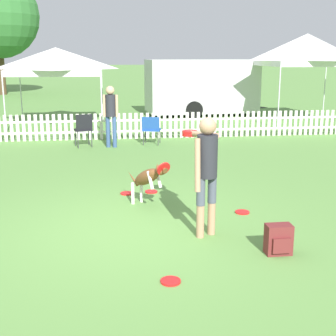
# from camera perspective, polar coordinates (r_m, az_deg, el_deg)

# --- Properties ---
(ground_plane) EXTENTS (240.00, 240.00, 0.00)m
(ground_plane) POSITION_cam_1_polar(r_m,az_deg,el_deg) (6.84, -4.26, -7.40)
(ground_plane) COLOR #5B8C42
(handler_person) EXTENTS (0.41, 1.09, 1.65)m
(handler_person) POSITION_cam_1_polar(r_m,az_deg,el_deg) (6.33, 4.61, 0.69)
(handler_person) COLOR tan
(handler_person) RESTS_ON ground_plane
(leaping_dog) EXTENTS (0.66, 1.08, 0.86)m
(leaping_dog) POSITION_cam_1_polar(r_m,az_deg,el_deg) (7.55, -2.43, -1.11)
(leaping_dog) COLOR brown
(leaping_dog) RESTS_ON ground_plane
(frisbee_near_handler) EXTENTS (0.23, 0.23, 0.02)m
(frisbee_near_handler) POSITION_cam_1_polar(r_m,az_deg,el_deg) (8.50, -5.06, -3.09)
(frisbee_near_handler) COLOR red
(frisbee_near_handler) RESTS_ON ground_plane
(frisbee_near_dog) EXTENTS (0.23, 0.23, 0.02)m
(frisbee_near_dog) POSITION_cam_1_polar(r_m,az_deg,el_deg) (7.57, 9.04, -5.33)
(frisbee_near_dog) COLOR red
(frisbee_near_dog) RESTS_ON ground_plane
(frisbee_midfield) EXTENTS (0.23, 0.23, 0.02)m
(frisbee_midfield) POSITION_cam_1_polar(r_m,az_deg,el_deg) (5.32, 0.31, -13.63)
(frisbee_midfield) COLOR red
(frisbee_midfield) RESTS_ON ground_plane
(frisbee_far_scatter) EXTENTS (0.23, 0.23, 0.02)m
(frisbee_far_scatter) POSITION_cam_1_polar(r_m,az_deg,el_deg) (8.58, -2.06, -2.90)
(frisbee_far_scatter) COLOR red
(frisbee_far_scatter) RESTS_ON ground_plane
(backpack_on_grass) EXTENTS (0.32, 0.23, 0.39)m
(backpack_on_grass) POSITION_cam_1_polar(r_m,az_deg,el_deg) (6.10, 13.34, -8.50)
(backpack_on_grass) COLOR maroon
(backpack_on_grass) RESTS_ON ground_plane
(picket_fence) EXTENTS (21.83, 0.04, 0.77)m
(picket_fence) POSITION_cam_1_polar(r_m,az_deg,el_deg) (14.05, -6.02, 5.10)
(picket_fence) COLOR silver
(picket_fence) RESTS_ON ground_plane
(folding_chair_blue_left) EXTENTS (0.54, 0.56, 0.91)m
(folding_chair_blue_left) POSITION_cam_1_polar(r_m,az_deg,el_deg) (12.87, -10.25, 4.91)
(folding_chair_blue_left) COLOR #333338
(folding_chair_blue_left) RESTS_ON ground_plane
(folding_chair_center) EXTENTS (0.59, 0.60, 0.80)m
(folding_chair_center) POSITION_cam_1_polar(r_m,az_deg,el_deg) (13.09, -2.06, 4.92)
(folding_chair_center) COLOR #333338
(folding_chair_center) RESTS_ON ground_plane
(canopy_tent_main) EXTENTS (3.08, 3.08, 2.71)m
(canopy_tent_main) POSITION_cam_1_polar(r_m,az_deg,el_deg) (16.92, -13.48, 12.54)
(canopy_tent_main) COLOR silver
(canopy_tent_main) RESTS_ON ground_plane
(canopy_tent_secondary) EXTENTS (3.16, 3.16, 3.22)m
(canopy_tent_secondary) POSITION_cam_1_polar(r_m,az_deg,el_deg) (18.50, 16.57, 13.64)
(canopy_tent_secondary) COLOR silver
(canopy_tent_secondary) RESTS_ON ground_plane
(spectator_standing) EXTENTS (0.41, 0.27, 1.65)m
(spectator_standing) POSITION_cam_1_polar(r_m,az_deg,el_deg) (12.72, -7.01, 6.98)
(spectator_standing) COLOR #334C7A
(spectator_standing) RESTS_ON ground_plane
(equipment_trailer) EXTENTS (5.32, 2.37, 2.27)m
(equipment_trailer) POSITION_cam_1_polar(r_m,az_deg,el_deg) (19.71, 4.06, 9.94)
(equipment_trailer) COLOR #B7B7B7
(equipment_trailer) RESTS_ON ground_plane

